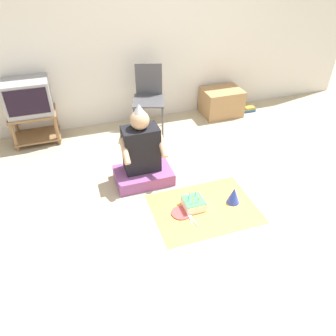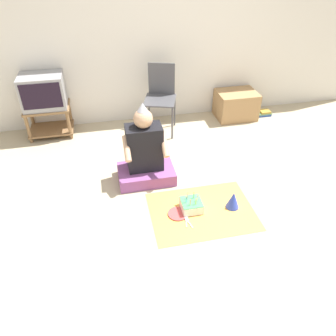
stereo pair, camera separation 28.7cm
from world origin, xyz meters
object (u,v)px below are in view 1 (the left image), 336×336
Objects in this scene: tv at (28,97)px; paper_plate at (181,213)px; folding_chair at (149,94)px; book_pile at (248,109)px; birthday_cake at (194,203)px; party_hat_blue at (234,195)px; cardboard_box_stack at (221,102)px; person_seated at (142,157)px.

paper_plate is (1.32, -1.92, -0.61)m from tv.
folding_chair is at bearing -5.93° from tv.
book_pile is (1.61, 0.07, -0.48)m from folding_chair.
party_hat_blue is at bearing -7.54° from birthday_cake.
folding_chair is 4.89× the size of party_hat_blue.
folding_chair is 4.49× the size of paper_plate.
person_seated is at bearing -141.63° from cardboard_box_stack.
birthday_cake is 1.04× the size of paper_plate.
birthday_cake is 1.13× the size of party_hat_blue.
tv is 0.60× the size of folding_chair.
party_hat_blue is (-1.23, -1.84, 0.06)m from book_pile.
birthday_cake is (1.47, -1.87, -0.56)m from tv.
folding_chair is 1.57× the size of cardboard_box_stack.
birthday_cake reaches higher than book_pile.
party_hat_blue is (-0.76, -1.89, -0.10)m from cardboard_box_stack.
paper_plate is at bearing 178.85° from party_hat_blue.
birthday_cake is at bearing 172.46° from party_hat_blue.
birthday_cake is (-1.18, -1.83, -0.14)m from cardboard_box_stack.
person_seated reaches higher than folding_chair.
party_hat_blue reaches higher than birthday_cake.
birthday_cake is 0.42m from party_hat_blue.
paper_plate is at bearing -134.28° from book_pile.
person_seated is at bearing 108.00° from paper_plate.
tv is at bearing 178.44° from book_pile.
book_pile reaches higher than paper_plate.
birthday_cake reaches higher than paper_plate.
folding_chair is 1.86m from party_hat_blue.
folding_chair is at bearing 84.24° from paper_plate.
party_hat_blue is at bearing -123.60° from book_pile.
folding_chair reaches higher than cardboard_box_stack.
tv is 2.61× the size of birthday_cake.
tv is at bearing 128.03° from birthday_cake.
folding_chair is at bearing 70.56° from person_seated.
person_seated is 4.43× the size of birthday_cake.
person_seated is at bearing 139.30° from party_hat_blue.
book_pile is 1.10× the size of party_hat_blue.
tv reaches higher than cardboard_box_stack.
book_pile is 1.01× the size of paper_plate.
folding_chair reaches higher than paper_plate.
cardboard_box_stack is 2.18m from birthday_cake.
person_seated reaches higher than book_pile.
folding_chair is 1.20m from cardboard_box_stack.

